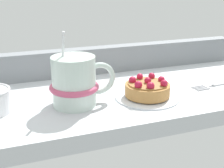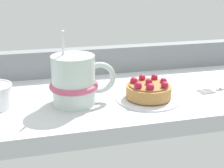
% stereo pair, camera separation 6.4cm
% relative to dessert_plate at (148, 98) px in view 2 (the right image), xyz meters
% --- Properties ---
extents(ground_plane, '(0.87, 0.35, 0.03)m').
position_rel_dessert_plate_xyz_m(ground_plane, '(-0.05, 0.06, -0.02)').
color(ground_plane, silver).
extents(window_rail_back, '(0.85, 0.04, 0.07)m').
position_rel_dessert_plate_xyz_m(window_rail_back, '(-0.05, 0.22, 0.03)').
color(window_rail_back, gray).
rests_on(window_rail_back, ground_plane).
extents(dessert_plate, '(0.14, 0.14, 0.01)m').
position_rel_dessert_plate_xyz_m(dessert_plate, '(0.00, 0.00, 0.00)').
color(dessert_plate, silver).
rests_on(dessert_plate, ground_plane).
extents(raspberry_tart, '(0.10, 0.10, 0.04)m').
position_rel_dessert_plate_xyz_m(raspberry_tart, '(-0.00, -0.00, 0.02)').
color(raspberry_tart, '#B77F42').
rests_on(raspberry_tart, dessert_plate).
extents(coffee_mug, '(0.14, 0.10, 0.15)m').
position_rel_dessert_plate_xyz_m(coffee_mug, '(-0.15, 0.02, 0.05)').
color(coffee_mug, silver).
rests_on(coffee_mug, ground_plane).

